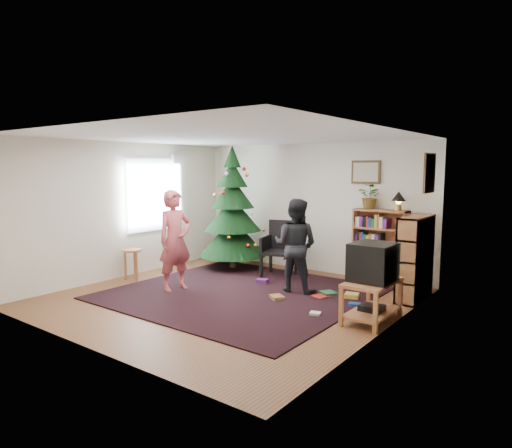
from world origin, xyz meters
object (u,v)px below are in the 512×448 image
Objects in this scene: picture_right at (429,173)px; table_lamp at (399,198)px; picture_back at (366,172)px; christmas_tree at (233,218)px; crt_tv at (373,262)px; bookshelf_right at (415,257)px; stool at (132,256)px; tv_stand at (372,297)px; person_standing at (175,240)px; potted_plant at (371,196)px; armchair at (282,246)px; person_by_chair at (295,246)px; bookshelf_back at (380,246)px.

picture_right reaches higher than table_lamp.
picture_back is 2.76m from christmas_tree.
crt_tv is (3.54, -1.38, -0.23)m from christmas_tree.
christmas_tree is at bearing 89.73° from bookshelf_right.
picture_right reaches higher than stool.
person_standing is (-3.24, -0.48, 0.51)m from tv_stand.
bookshelf_right is at bearing 84.86° from crt_tv.
potted_plant is (-1.03, 0.66, 0.86)m from bookshelf_right.
potted_plant reaches higher than armchair.
christmas_tree is (-2.48, -0.78, -0.92)m from picture_back.
person_by_chair is at bearing -21.24° from christmas_tree.
bookshelf_back is at bearing 5.79° from armchair.
person_standing is at bearing 118.77° from bookshelf_right.
potted_plant reaches higher than bookshelf_right.
picture_right is 0.39× the size of person_by_chair.
potted_plant is at bearing 180.00° from bookshelf_back.
person_by_chair is (-0.51, -1.55, -1.18)m from picture_back.
table_lamp is (2.83, 2.51, 0.69)m from person_standing.
crt_tv is at bearing -70.84° from bookshelf_back.
bookshelf_back is at bearing -34.70° from person_standing.
person_standing is at bearing -0.60° from stool.
tv_stand is (1.07, -2.17, -1.62)m from picture_back.
christmas_tree is at bearing 65.46° from stool.
picture_back reaches higher than armchair.
picture_right is at bearing -61.17° from bookshelf_right.
picture_back is 0.96× the size of crt_tv.
potted_plant is at bearing 8.37° from armchair.
picture_back reaches higher than bookshelf_back.
tv_stand is at bearing 148.57° from person_by_chair.
armchair is (-1.29, -0.76, -1.38)m from picture_back.
table_lamp reaches higher than person_by_chair.
christmas_tree is 2.12m from stool.
bookshelf_back reaches higher than crt_tv.
bookshelf_back is at bearing 109.23° from tv_stand.
tv_stand is at bearing -70.77° from bookshelf_back.
stool is at bearing 112.10° from bookshelf_right.
stool is (-3.32, -2.63, -1.52)m from picture_back.
crt_tv is at bearing 148.53° from person_by_chair.
potted_plant is (-1.16, 0.59, -0.42)m from picture_right.
bookshelf_right reaches higher than crt_tv.
table_lamp reaches higher than tv_stand.
person_by_chair is at bearing -129.84° from table_lamp.
bookshelf_right is 2.32× the size of stool.
picture_back is 1.51m from picture_right.
christmas_tree is at bearing 158.69° from crt_tv.
bookshelf_back is at bearing 51.27° from bookshelf_right.
crt_tv is at bearing -45.81° from armchair.
bookshelf_right reaches higher than armchair.
person_by_chair is at bearing -155.97° from picture_right.
table_lamp is at bearing -0.00° from bookshelf_back.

